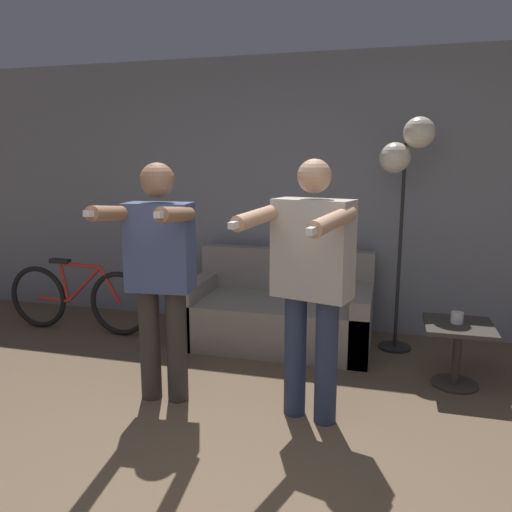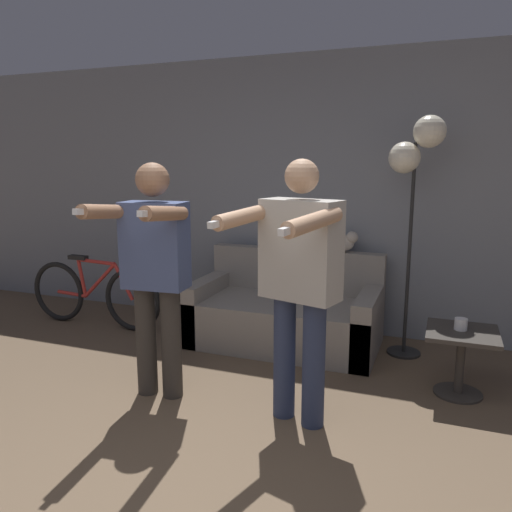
# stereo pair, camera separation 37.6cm
# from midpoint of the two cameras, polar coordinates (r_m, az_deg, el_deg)

# --- Properties ---
(wall_back) EXTENTS (10.00, 0.05, 2.60)m
(wall_back) POSITION_cam_midpoint_polar(r_m,az_deg,el_deg) (4.80, 4.51, 6.91)
(wall_back) COLOR gray
(wall_back) RESTS_ON ground_plane
(couch) EXTENTS (1.65, 0.87, 0.81)m
(couch) POSITION_cam_midpoint_polar(r_m,az_deg,el_deg) (4.53, 0.17, -6.69)
(couch) COLOR gray
(couch) RESTS_ON ground_plane
(person_left) EXTENTS (0.54, 0.71, 1.61)m
(person_left) POSITION_cam_midpoint_polar(r_m,az_deg,el_deg) (3.37, -14.15, -1.27)
(person_left) COLOR #38332D
(person_left) RESTS_ON ground_plane
(person_right) EXTENTS (0.66, 0.77, 1.64)m
(person_right) POSITION_cam_midpoint_polar(r_m,az_deg,el_deg) (3.02, 2.77, -2.08)
(person_right) COLOR #2D3856
(person_right) RESTS_ON ground_plane
(cat) EXTENTS (0.40, 0.12, 0.20)m
(cat) POSITION_cam_midpoint_polar(r_m,az_deg,el_deg) (4.61, 6.21, 1.74)
(cat) COLOR #B7AD9E
(cat) RESTS_ON couch
(floor_lamp) EXTENTS (0.43, 0.28, 1.98)m
(floor_lamp) POSITION_cam_midpoint_polar(r_m,az_deg,el_deg) (4.29, 14.36, 10.62)
(floor_lamp) COLOR black
(floor_lamp) RESTS_ON ground_plane
(side_table) EXTENTS (0.47, 0.47, 0.47)m
(side_table) POSITION_cam_midpoint_polar(r_m,az_deg,el_deg) (3.87, 19.50, -9.21)
(side_table) COLOR #38332D
(side_table) RESTS_ON ground_plane
(cup) EXTENTS (0.09, 0.09, 0.08)m
(cup) POSITION_cam_midpoint_polar(r_m,az_deg,el_deg) (3.84, 19.43, -6.70)
(cup) COLOR white
(cup) RESTS_ON side_table
(bicycle) EXTENTS (1.51, 0.07, 0.70)m
(bicycle) POSITION_cam_midpoint_polar(r_m,az_deg,el_deg) (5.15, -21.69, -4.57)
(bicycle) COLOR black
(bicycle) RESTS_ON ground_plane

